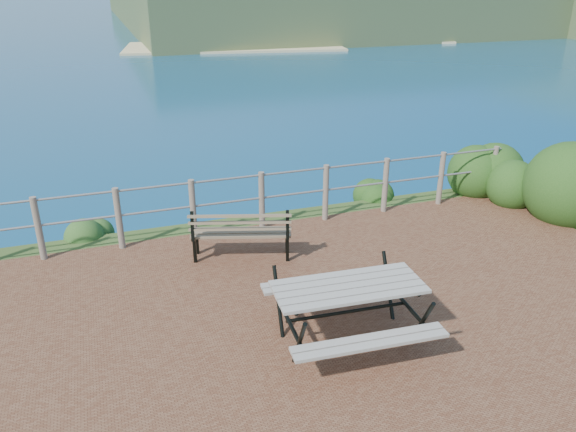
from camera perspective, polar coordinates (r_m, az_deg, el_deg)
The scene contains 8 objects.
ground at distance 6.82m, azimuth 5.57°, elevation -12.51°, with size 10.00×7.00×0.12m, color brown.
safety_railing at distance 9.33m, azimuth -2.68°, elevation 1.87°, with size 9.40×0.10×1.00m.
picnic_table at distance 6.58m, azimuth 6.09°, elevation -9.12°, with size 1.75×1.49×0.72m.
park_bench at distance 8.37m, azimuth -4.81°, elevation -0.91°, with size 1.53×0.79×0.84m.
shrub_right_front at distance 11.27m, azimuth 26.72°, elevation 0.03°, with size 1.58×1.58×2.23m, color #1D4716.
shrub_right_edge at distance 11.51m, azimuth 19.34°, elevation 1.72°, with size 1.24×1.24×1.76m, color #1D4716.
shrub_lip_west at distance 9.92m, azimuth -19.15°, elevation -1.71°, with size 0.77×0.77×0.51m, color #2F5A21.
shrub_lip_east at distance 11.13m, azimuth 9.20°, elevation 2.06°, with size 0.68×0.68×0.39m, color #1D4716.
Camera 1 is at (-2.39, -5.00, 3.99)m, focal length 35.00 mm.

